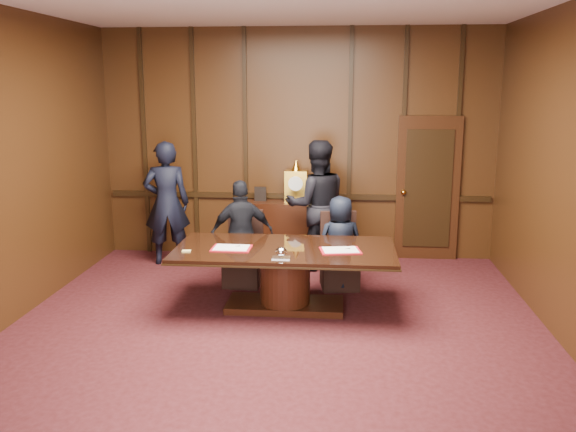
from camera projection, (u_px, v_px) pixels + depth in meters
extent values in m
plane|color=#330E0E|center=(272.00, 346.00, 6.31)|extent=(7.00, 7.00, 0.00)
cube|color=black|center=(297.00, 145.00, 9.35)|extent=(6.00, 0.04, 3.50)
cube|color=black|center=(173.00, 307.00, 2.54)|extent=(6.00, 0.04, 3.50)
cube|color=black|center=(297.00, 196.00, 9.49)|extent=(5.90, 0.05, 0.08)
cube|color=black|center=(428.00, 189.00, 9.27)|extent=(0.95, 0.06, 2.20)
sphere|color=gold|center=(403.00, 192.00, 9.25)|extent=(0.08, 0.08, 0.08)
cube|color=black|center=(296.00, 230.00, 9.39)|extent=(1.60, 0.45, 0.90)
cube|color=black|center=(251.00, 255.00, 9.54)|extent=(0.12, 0.40, 0.06)
cube|color=black|center=(341.00, 258.00, 9.42)|extent=(0.12, 0.40, 0.06)
cube|color=gold|center=(296.00, 186.00, 9.24)|extent=(0.34, 0.18, 0.48)
cylinder|color=white|center=(296.00, 183.00, 9.13)|extent=(0.22, 0.03, 0.22)
cone|color=gold|center=(296.00, 165.00, 9.18)|extent=(0.14, 0.14, 0.16)
cube|color=black|center=(260.00, 194.00, 9.34)|extent=(0.18, 0.04, 0.22)
cube|color=red|center=(329.00, 198.00, 9.26)|extent=(0.22, 0.12, 0.12)
cube|color=black|center=(285.00, 305.00, 7.37)|extent=(1.40, 0.60, 0.08)
cylinder|color=black|center=(285.00, 277.00, 7.30)|extent=(0.60, 0.60, 0.62)
cube|color=black|center=(285.00, 252.00, 7.23)|extent=(2.62, 1.32, 0.02)
cube|color=black|center=(285.00, 250.00, 7.23)|extent=(2.60, 1.30, 0.06)
cube|color=red|center=(231.00, 248.00, 7.17)|extent=(0.46, 0.34, 0.01)
cube|color=white|center=(231.00, 248.00, 7.17)|extent=(0.40, 0.28, 0.01)
cube|color=red|center=(340.00, 251.00, 7.07)|extent=(0.51, 0.40, 0.01)
cube|color=white|center=(340.00, 250.00, 7.07)|extent=(0.44, 0.34, 0.01)
cube|color=white|center=(281.00, 258.00, 6.78)|extent=(0.20, 0.14, 0.01)
ellipsoid|color=white|center=(281.00, 253.00, 6.77)|extent=(0.13, 0.13, 0.10)
cube|color=#D7BC69|center=(186.00, 251.00, 7.04)|extent=(0.11, 0.08, 0.01)
cube|color=black|center=(243.00, 268.00, 8.22)|extent=(0.50, 0.50, 0.46)
cube|color=black|center=(246.00, 229.00, 8.32)|extent=(0.48, 0.08, 0.55)
cylinder|color=black|center=(226.00, 280.00, 8.06)|extent=(0.04, 0.04, 0.23)
cylinder|color=black|center=(260.00, 272.00, 8.42)|extent=(0.04, 0.04, 0.23)
cube|color=black|center=(340.00, 271.00, 8.10)|extent=(0.55, 0.55, 0.46)
cube|color=black|center=(338.00, 231.00, 8.20)|extent=(0.48, 0.13, 0.55)
cylinder|color=black|center=(324.00, 283.00, 7.95)|extent=(0.04, 0.04, 0.23)
cylinder|color=black|center=(354.00, 275.00, 8.30)|extent=(0.04, 0.04, 0.23)
imported|color=black|center=(242.00, 234.00, 8.06)|extent=(0.91, 0.59, 1.43)
imported|color=black|center=(340.00, 243.00, 7.97)|extent=(0.69, 0.54, 1.25)
imported|color=black|center=(167.00, 203.00, 9.07)|extent=(0.76, 0.59, 1.85)
imported|color=black|center=(317.00, 205.00, 8.82)|extent=(1.04, 0.89, 1.88)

